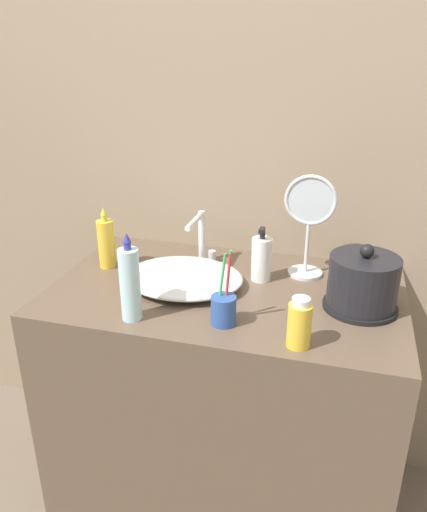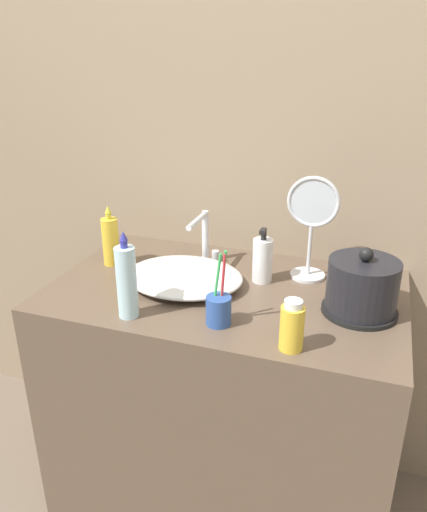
% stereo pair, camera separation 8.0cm
% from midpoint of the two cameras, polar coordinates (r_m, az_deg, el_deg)
% --- Properties ---
extents(wall_back, '(6.00, 0.04, 2.60)m').
position_cam_midpoint_polar(wall_back, '(1.64, 3.10, 16.76)').
color(wall_back, gray).
rests_on(wall_back, ground_plane).
extents(vanity_counter, '(1.03, 0.62, 0.82)m').
position_cam_midpoint_polar(vanity_counter, '(1.69, -0.11, -16.16)').
color(vanity_counter, brown).
rests_on(vanity_counter, ground_plane).
extents(sink_basin, '(0.36, 0.29, 0.05)m').
position_cam_midpoint_polar(sink_basin, '(1.48, -4.99, -2.45)').
color(sink_basin, white).
rests_on(sink_basin, vanity_counter).
extents(faucet, '(0.06, 0.16, 0.17)m').
position_cam_midpoint_polar(faucet, '(1.60, -2.84, 2.38)').
color(faucet, silver).
rests_on(faucet, vanity_counter).
extents(electric_kettle, '(0.20, 0.20, 0.19)m').
position_cam_midpoint_polar(electric_kettle, '(1.38, 15.09, -3.23)').
color(electric_kettle, black).
rests_on(electric_kettle, vanity_counter).
extents(toothbrush_cup, '(0.07, 0.07, 0.21)m').
position_cam_midpoint_polar(toothbrush_cup, '(1.28, -0.63, -6.02)').
color(toothbrush_cup, '#2D519E').
rests_on(toothbrush_cup, vanity_counter).
extents(lotion_bottle, '(0.06, 0.06, 0.17)m').
position_cam_midpoint_polar(lotion_bottle, '(1.50, 3.99, -0.32)').
color(lotion_bottle, white).
rests_on(lotion_bottle, vanity_counter).
extents(shampoo_bottle, '(0.06, 0.06, 0.13)m').
position_cam_midpoint_polar(shampoo_bottle, '(1.19, 7.89, -7.70)').
color(shampoo_bottle, gold).
rests_on(shampoo_bottle, vanity_counter).
extents(mouthwash_bottle, '(0.05, 0.05, 0.24)m').
position_cam_midpoint_polar(mouthwash_bottle, '(1.30, -11.27, -3.13)').
color(mouthwash_bottle, silver).
rests_on(mouthwash_bottle, vanity_counter).
extents(hand_cream_bottle, '(0.05, 0.05, 0.20)m').
position_cam_midpoint_polar(hand_cream_bottle, '(1.63, -13.53, 1.45)').
color(hand_cream_bottle, gold).
rests_on(hand_cream_bottle, vanity_counter).
extents(vanity_mirror, '(0.16, 0.11, 0.32)m').
position_cam_midpoint_polar(vanity_mirror, '(1.51, 9.39, 4.05)').
color(vanity_mirror, silver).
rests_on(vanity_mirror, vanity_counter).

